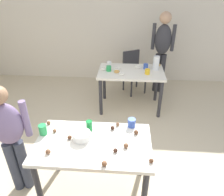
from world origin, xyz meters
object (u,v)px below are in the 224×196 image
Objects in this scene: chair_far_table at (133,69)px; person_girl_near at (9,134)px; dining_table_near at (94,150)px; person_adult_far at (162,46)px; dining_table_far at (131,76)px; soda_can at (89,126)px; mixing_bowl at (82,136)px; pitcher_far at (156,63)px.

chair_far_table is 0.64× the size of person_girl_near.
dining_table_near is 0.71× the size of person_adult_far.
dining_table_far is at bearing 78.34° from dining_table_near.
person_girl_near is 11.07× the size of soda_can.
chair_far_table is 4.65× the size of mixing_bowl.
person_adult_far reaches higher than mixing_bowl.
person_girl_near is 0.75m from mixing_bowl.
chair_far_table is at bearing 77.42° from mixing_bowl.
mixing_bowl is (-0.52, -1.86, 0.15)m from dining_table_far.
dining_table_near is 4.70× the size of pitcher_far.
pitcher_far is at bearing 63.56° from soda_can.
soda_can is (-1.07, -2.43, -0.19)m from person_adult_far.
person_adult_far reaches higher than dining_table_near.
person_girl_near reaches higher than mixing_bowl.
chair_far_table is 2.49m from soda_can.
person_adult_far is 2.82m from mixing_bowl.
pitcher_far is (0.95, 1.95, 0.09)m from mixing_bowl.
dining_table_near is 0.88m from person_girl_near.
dining_table_far is 4.63× the size of pitcher_far.
dining_table_near and dining_table_far have the same top height.
person_adult_far is 13.53× the size of soda_can.
pitcher_far is at bearing -105.55° from person_adult_far.
mixing_bowl is at bearing 3.14° from person_girl_near.
person_girl_near reaches higher than dining_table_far.
pitcher_far is (-0.17, -0.63, -0.13)m from person_adult_far.
person_adult_far is (0.61, 0.72, 0.36)m from dining_table_far.
dining_table_near is 0.20m from mixing_bowl.
person_girl_near is at bearing -176.86° from mixing_bowl.
person_adult_far is at bearing 1.10° from chair_far_table.
dining_table_near is 2.65m from chair_far_table.
person_girl_near is 0.82m from soda_can.
dining_table_far is at bearing 74.98° from soda_can.
person_girl_near reaches higher than soda_can.
chair_far_table is 0.53× the size of person_adult_far.
chair_far_table is at bearing 121.68° from pitcher_far.
dining_table_far is 9.48× the size of soda_can.
pitcher_far is (0.44, 0.09, 0.23)m from dining_table_far.
chair_far_table is 3.48× the size of pitcher_far.
pitcher_far reaches higher than chair_far_table.
soda_can is (-0.52, -2.42, 0.31)m from chair_far_table.
pitcher_far is at bearing 63.94° from mixing_bowl.
person_girl_near is 2.61m from pitcher_far.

